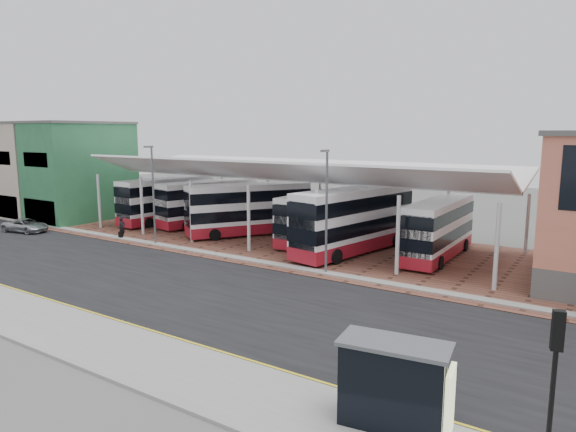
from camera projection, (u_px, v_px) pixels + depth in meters
name	position (u px, v px, depth m)	size (l,w,h in m)	color
ground	(242.00, 294.00, 29.43)	(140.00, 140.00, 0.00)	#51544F
road	(231.00, 298.00, 28.60)	(120.00, 14.00, 0.02)	black
forecourt	(369.00, 253.00, 39.07)	(72.00, 16.00, 0.06)	brown
sidewalk	(111.00, 347.00, 21.99)	(120.00, 4.00, 0.14)	gray
north_kerb	(299.00, 269.00, 34.53)	(120.00, 0.80, 0.14)	gray
yellow_line_near	(147.00, 333.00, 23.65)	(120.00, 0.12, 0.01)	yellow
yellow_line_far	(152.00, 331.00, 23.89)	(120.00, 0.12, 0.01)	yellow
canopy	(288.00, 172.00, 43.23)	(37.00, 11.63, 7.07)	silver
shop_green	(81.00, 171.00, 53.87)	(6.40, 10.20, 10.22)	#307447
shop_cream	(46.00, 168.00, 57.38)	(6.40, 10.20, 10.22)	#C1B29D
shop_brick	(14.00, 166.00, 60.90)	(6.40, 10.20, 10.22)	maroon
lamp_west	(153.00, 192.00, 41.46)	(0.16, 0.90, 8.07)	#5B5C63
lamp_east	(326.00, 208.00, 32.81)	(0.16, 0.90, 8.07)	#5B5C63
bus_0	(168.00, 200.00, 52.34)	(3.26, 11.02, 4.49)	white
bus_1	(209.00, 203.00, 50.60)	(4.86, 10.81, 4.34)	white
bus_2	(249.00, 210.00, 45.64)	(8.14, 10.67, 4.56)	white
bus_3	(318.00, 217.00, 42.85)	(2.59, 9.98, 4.10)	white
bus_4	(354.00, 221.00, 38.91)	(4.96, 12.21, 4.91)	white
bus_5	(439.00, 229.00, 37.29)	(2.60, 10.22, 4.21)	white
silver_car	(26.00, 225.00, 47.33)	(2.02, 4.38, 1.22)	#A3A5AB
pedestrian	(122.00, 228.00, 44.48)	(0.65, 0.43, 1.78)	black
suitcase	(121.00, 235.00, 44.32)	(0.33, 0.24, 0.57)	black
bus_shelter	(401.00, 380.00, 15.32)	(3.60, 2.02, 2.74)	black
traffic_signal_west	(555.00, 366.00, 13.36)	(0.35, 0.31, 4.52)	black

